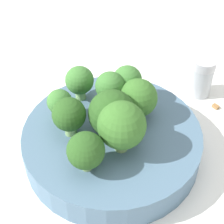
# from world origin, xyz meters

# --- Properties ---
(ground_plane) EXTENTS (3.00, 3.00, 0.00)m
(ground_plane) POSITION_xyz_m (0.00, 0.00, 0.00)
(ground_plane) COLOR white
(bowl) EXTENTS (0.23, 0.23, 0.04)m
(bowl) POSITION_xyz_m (0.00, 0.00, 0.02)
(bowl) COLOR slate
(bowl) RESTS_ON ground_plane
(broccoli_floret_0) EXTENTS (0.04, 0.04, 0.06)m
(broccoli_floret_0) POSITION_xyz_m (0.03, -0.03, 0.08)
(broccoli_floret_0) COLOR #8EB770
(broccoli_floret_0) RESTS_ON bowl
(broccoli_floret_1) EXTENTS (0.05, 0.05, 0.06)m
(broccoli_floret_1) POSITION_xyz_m (-0.00, -0.04, 0.07)
(broccoli_floret_1) COLOR #84AD66
(broccoli_floret_1) RESTS_ON bowl
(broccoli_floret_2) EXTENTS (0.06, 0.06, 0.07)m
(broccoli_floret_2) POSITION_xyz_m (-0.03, 0.01, 0.08)
(broccoli_floret_2) COLOR #7A9E5B
(broccoli_floret_2) RESTS_ON bowl
(broccoli_floret_3) EXTENTS (0.04, 0.04, 0.05)m
(broccoli_floret_3) POSITION_xyz_m (0.03, 0.04, 0.07)
(broccoli_floret_3) COLOR #84AD66
(broccoli_floret_3) RESTS_ON bowl
(broccoli_floret_4) EXTENTS (0.04, 0.04, 0.05)m
(broccoli_floret_4) POSITION_xyz_m (-0.02, 0.06, 0.07)
(broccoli_floret_4) COLOR #7A9E5B
(broccoli_floret_4) RESTS_ON bowl
(broccoli_floret_5) EXTENTS (0.06, 0.06, 0.06)m
(broccoli_floret_5) POSITION_xyz_m (0.00, 0.00, 0.07)
(broccoli_floret_5) COLOR #84AD66
(broccoli_floret_5) RESTS_ON bowl
(broccoli_floret_6) EXTENTS (0.04, 0.04, 0.05)m
(broccoli_floret_6) POSITION_xyz_m (0.08, -0.01, 0.07)
(broccoli_floret_6) COLOR #84AD66
(broccoli_floret_6) RESTS_ON bowl
(broccoli_floret_7) EXTENTS (0.03, 0.03, 0.05)m
(broccoli_floret_7) POSITION_xyz_m (0.06, 0.03, 0.07)
(broccoli_floret_7) COLOR #84AD66
(broccoli_floret_7) RESTS_ON bowl
(broccoli_floret_8) EXTENTS (0.04, 0.04, 0.06)m
(broccoli_floret_8) POSITION_xyz_m (0.03, -0.06, 0.07)
(broccoli_floret_8) COLOR #8EB770
(broccoli_floret_8) RESTS_ON bowl
(pepper_shaker) EXTENTS (0.04, 0.04, 0.06)m
(pepper_shaker) POSITION_xyz_m (0.00, -0.18, 0.03)
(pepper_shaker) COLOR #B2B7BC
(pepper_shaker) RESTS_ON ground_plane
(almond_crumb_0) EXTENTS (0.01, 0.01, 0.01)m
(almond_crumb_0) POSITION_xyz_m (-0.04, -0.18, 0.00)
(almond_crumb_0) COLOR olive
(almond_crumb_0) RESTS_ON ground_plane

